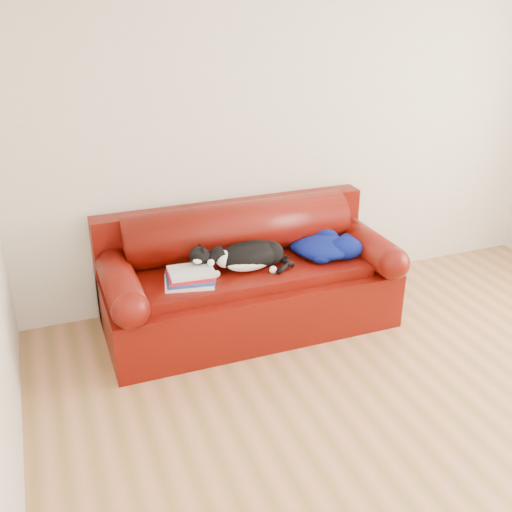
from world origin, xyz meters
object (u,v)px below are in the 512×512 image
Objects in this scene: book_stack at (190,277)px; cat at (249,256)px; blanket at (325,246)px; sofa_base at (249,296)px.

book_stack is 0.46m from cat.
book_stack is 0.55× the size of cat.
sofa_base is at bearing 175.56° from blanket.
sofa_base is 0.68m from blanket.
sofa_base is 0.58m from book_stack.
blanket reaches higher than book_stack.
book_stack is 0.69× the size of blanket.
blanket is at bearing -4.44° from sofa_base.
cat reaches higher than book_stack.
blanket is at bearing 9.23° from cat.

